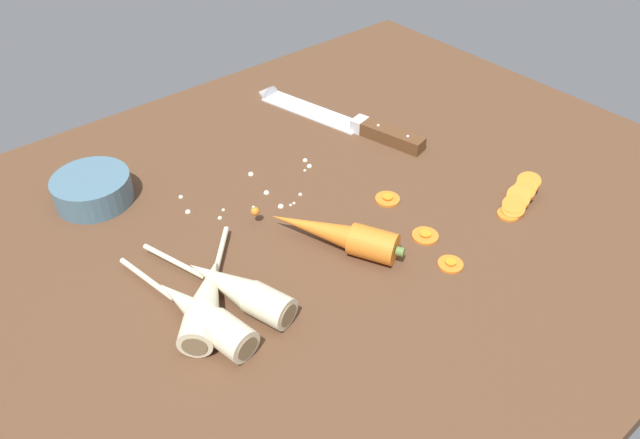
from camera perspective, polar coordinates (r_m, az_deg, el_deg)
name	(u,v)px	position (r cm, az deg, el deg)	size (l,w,h in cm)	color
ground_plane	(311,232)	(85.61, -0.86, -1.15)	(120.00, 90.00, 4.00)	brown
chefs_knife	(332,116)	(106.71, 1.09, 9.65)	(11.18, 34.56, 4.18)	silver
whole_carrot	(337,234)	(78.99, 1.62, -1.38)	(11.51, 19.67, 4.20)	orange
parsnip_front	(202,315)	(70.53, -11.05, -8.76)	(6.33, 22.66, 4.00)	beige
parsnip_mid_left	(237,289)	(72.62, -7.79, -6.48)	(8.80, 22.57, 4.00)	beige
parsnip_mid_right	(206,300)	(71.93, -10.63, -7.47)	(15.60, 16.75, 4.00)	beige
carrot_slice_stack	(519,198)	(90.96, 18.17, 1.95)	(9.58, 4.88, 3.35)	orange
carrot_slice_stray_near	(451,263)	(79.18, 12.15, -4.04)	(3.26, 3.26, 0.70)	orange
carrot_slice_stray_mid	(388,198)	(88.32, 6.35, 2.01)	(3.58, 3.58, 0.70)	orange
carrot_slice_stray_far	(425,235)	(82.72, 9.85, -1.43)	(3.57, 3.57, 0.70)	orange
prep_bowl	(92,188)	(92.55, -20.57, 2.76)	(11.00, 11.00, 4.00)	slate
mince_crumbs	(262,188)	(90.20, -5.50, 3.01)	(21.61, 12.30, 0.85)	silver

